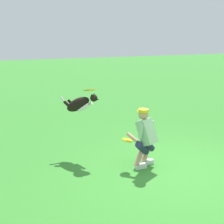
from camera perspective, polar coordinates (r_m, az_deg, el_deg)
The scene contains 5 objects.
ground_plane at distance 6.53m, azimuth 12.60°, elevation -11.34°, with size 60.00×60.00×0.00m, color #35812D.
person at distance 6.46m, azimuth 6.39°, elevation -4.67°, with size 0.71×0.53×1.29m.
dog at distance 7.05m, azimuth -6.22°, elevation 1.53°, with size 0.77×0.85×0.58m.
frisbee_flying at distance 6.90m, azimuth -4.37°, elevation 4.22°, with size 0.28×0.28×0.02m, color yellow.
frisbee_held at distance 6.46m, azimuth 2.94°, elevation -5.40°, with size 0.22×0.22×0.02m, color yellow.
Camera 1 is at (3.43, 4.78, 2.84)m, focal length 47.69 mm.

